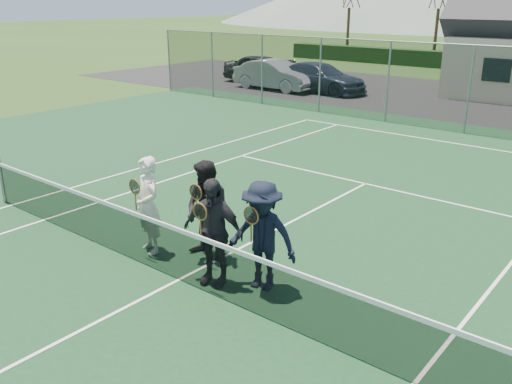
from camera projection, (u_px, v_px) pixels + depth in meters
court_surface at (180, 280)px, 9.00m from camera, size 30.00×30.00×0.02m
tarmac_carpark at (427, 97)px, 26.00m from camera, size 40.00×12.00×0.01m
car_a at (264, 69)px, 30.37m from camera, size 4.82×2.87×1.54m
car_b at (275, 75)px, 27.87m from camera, size 4.62×1.74×1.51m
car_c at (320, 78)px, 27.16m from camera, size 5.02×2.17×1.44m
court_markings at (180, 279)px, 9.00m from camera, size 11.03×23.83×0.01m
tennis_net at (178, 251)px, 8.83m from camera, size 11.68×0.08×1.10m
perimeter_fence at (469, 90)px, 18.37m from camera, size 30.07×0.07×3.02m
player_a at (148, 205)px, 9.74m from camera, size 0.75×0.60×1.80m
player_b at (208, 211)px, 9.48m from camera, size 0.90×0.72×1.80m
player_c at (213, 232)px, 8.64m from camera, size 1.13×0.69×1.80m
player_d at (262, 236)px, 8.48m from camera, size 1.29×0.92×1.80m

